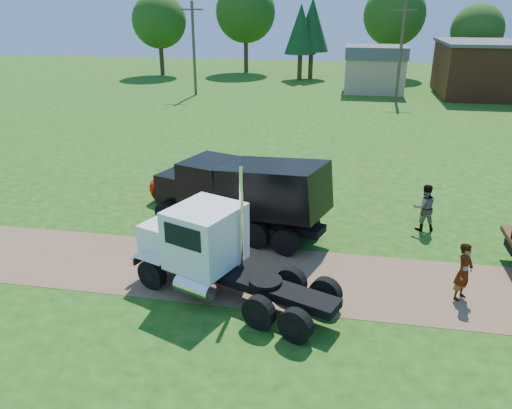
% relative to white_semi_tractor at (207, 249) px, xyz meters
% --- Properties ---
extents(ground, '(140.00, 140.00, 0.00)m').
position_rel_white_semi_tractor_xyz_m(ground, '(2.76, 1.14, -1.45)').
color(ground, '#16480F').
rests_on(ground, ground).
extents(dirt_track, '(120.00, 4.20, 0.01)m').
position_rel_white_semi_tractor_xyz_m(dirt_track, '(2.76, 1.14, -1.44)').
color(dirt_track, brown).
rests_on(dirt_track, ground).
extents(white_semi_tractor, '(7.08, 4.55, 4.23)m').
position_rel_white_semi_tractor_xyz_m(white_semi_tractor, '(0.00, 0.00, 0.00)').
color(white_semi_tractor, black).
rests_on(white_semi_tractor, ground).
extents(black_dump_truck, '(7.69, 4.52, 3.28)m').
position_rel_white_semi_tractor_xyz_m(black_dump_truck, '(0.24, 4.52, 0.36)').
color(black_dump_truck, black).
rests_on(black_dump_truck, ground).
extents(orange_pickup, '(5.94, 4.08, 1.51)m').
position_rel_white_semi_tractor_xyz_m(orange_pickup, '(-1.97, 7.22, -0.69)').
color(orange_pickup, red).
rests_on(orange_pickup, ground).
extents(spectator_a, '(0.80, 0.84, 1.93)m').
position_rel_white_semi_tractor_xyz_m(spectator_a, '(8.07, 0.82, -0.48)').
color(spectator_a, '#999999').
rests_on(spectator_a, ground).
extents(spectator_b, '(1.08, 0.91, 1.99)m').
position_rel_white_semi_tractor_xyz_m(spectator_b, '(7.53, 6.05, -0.45)').
color(spectator_b, '#999999').
rests_on(spectator_b, ground).
extents(tan_shed, '(6.20, 5.40, 4.70)m').
position_rel_white_semi_tractor_xyz_m(tan_shed, '(6.76, 41.14, 0.98)').
color(tan_shed, tan).
rests_on(tan_shed, ground).
extents(utility_poles, '(42.20, 0.28, 9.00)m').
position_rel_white_semi_tractor_xyz_m(utility_poles, '(8.76, 36.14, 3.27)').
color(utility_poles, '#503C2D').
rests_on(utility_poles, ground).
extents(tree_row, '(58.53, 11.90, 11.58)m').
position_rel_white_semi_tractor_xyz_m(tree_row, '(2.87, 52.18, 5.44)').
color(tree_row, '#362316').
rests_on(tree_row, ground).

